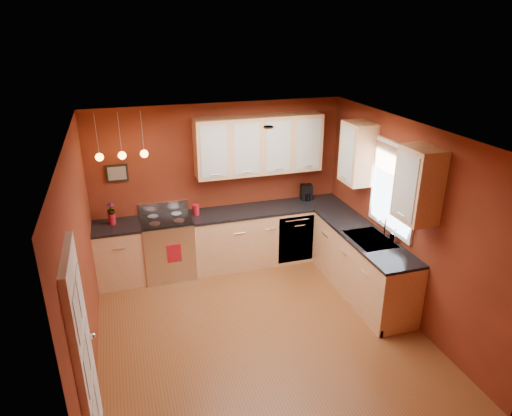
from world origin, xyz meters
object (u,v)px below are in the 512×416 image
object	(u,v)px
gas_range	(168,246)
soap_pump	(395,236)
sink	(370,240)
red_canister	(196,210)
coffee_maker	(307,193)

from	to	relation	value
gas_range	soap_pump	world-z (taller)	soap_pump
sink	soap_pump	bearing A→B (deg)	-38.09
sink	red_canister	xyz separation A→B (m)	(-2.15, 1.54, 0.11)
sink	coffee_maker	world-z (taller)	sink
gas_range	sink	bearing A→B (deg)	-29.78
sink	coffee_maker	bearing A→B (deg)	98.90
gas_range	coffee_maker	bearing A→B (deg)	3.61
sink	soap_pump	world-z (taller)	sink
coffee_maker	soap_pump	world-z (taller)	coffee_maker
gas_range	red_canister	bearing A→B (deg)	4.65
gas_range	coffee_maker	xyz separation A→B (m)	(2.36, 0.15, 0.58)
red_canister	coffee_maker	distance (m)	1.90
red_canister	coffee_maker	bearing A→B (deg)	3.35
red_canister	coffee_maker	xyz separation A→B (m)	(1.89, 0.11, 0.03)
soap_pump	red_canister	bearing A→B (deg)	144.17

